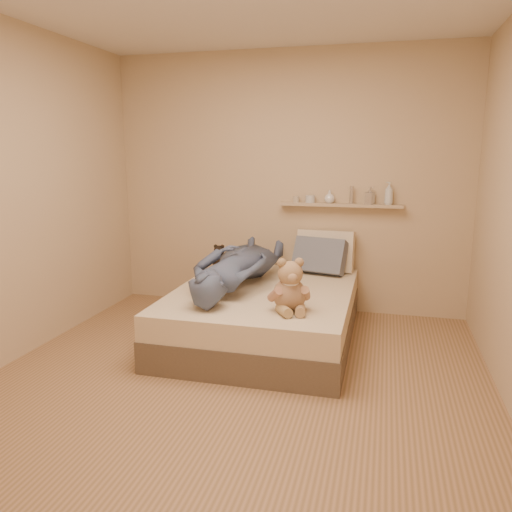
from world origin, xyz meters
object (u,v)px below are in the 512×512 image
(teddy_bear, at_px, (290,290))
(pillow_cream, at_px, (326,251))
(person, at_px, (237,265))
(wall_shelf, at_px, (340,205))
(dark_plush, at_px, (219,258))
(pillow_grey, at_px, (320,256))
(bed, at_px, (264,314))
(game_console, at_px, (201,287))

(teddy_bear, relative_size, pillow_cream, 0.75)
(teddy_bear, relative_size, person, 0.26)
(pillow_cream, relative_size, wall_shelf, 0.46)
(teddy_bear, bearing_deg, dark_plush, 128.42)
(pillow_cream, bearing_deg, pillow_grey, -106.50)
(bed, relative_size, pillow_grey, 3.80)
(game_console, relative_size, dark_plush, 0.67)
(wall_shelf, bearing_deg, dark_plush, -168.18)
(bed, distance_m, pillow_grey, 0.88)
(bed, bearing_deg, pillow_cream, 62.76)
(person, bearing_deg, game_console, 81.91)
(bed, bearing_deg, game_console, -124.80)
(pillow_grey, bearing_deg, game_console, -121.74)
(bed, height_order, game_console, game_console)
(pillow_cream, bearing_deg, person, -130.32)
(bed, xyz_separation_m, pillow_grey, (0.39, 0.69, 0.40))
(pillow_grey, height_order, wall_shelf, wall_shelf)
(game_console, distance_m, teddy_bear, 0.70)
(pillow_cream, bearing_deg, wall_shelf, 32.79)
(game_console, bearing_deg, pillow_grey, 58.26)
(bed, height_order, pillow_grey, pillow_grey)
(bed, bearing_deg, teddy_bear, -59.02)
(bed, relative_size, dark_plush, 7.78)
(bed, xyz_separation_m, person, (-0.25, 0.03, 0.42))
(teddy_bear, relative_size, pillow_grey, 0.82)
(pillow_grey, distance_m, wall_shelf, 0.55)
(bed, height_order, dark_plush, dark_plush)
(game_console, xyz_separation_m, person, (0.12, 0.56, 0.06))
(pillow_cream, relative_size, person, 0.34)
(bed, relative_size, wall_shelf, 1.58)
(dark_plush, bearing_deg, bed, -46.40)
(bed, relative_size, pillow_cream, 3.45)
(pillow_grey, xyz_separation_m, person, (-0.64, -0.66, 0.02))
(game_console, height_order, dark_plush, dark_plush)
(game_console, bearing_deg, bed, 55.20)
(dark_plush, height_order, pillow_grey, pillow_grey)
(pillow_cream, xyz_separation_m, person, (-0.68, -0.80, -0.01))
(wall_shelf, bearing_deg, pillow_grey, -126.85)
(teddy_bear, distance_m, pillow_grey, 1.24)
(game_console, distance_m, person, 0.58)
(game_console, bearing_deg, pillow_cream, 59.64)
(dark_plush, relative_size, pillow_grey, 0.49)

